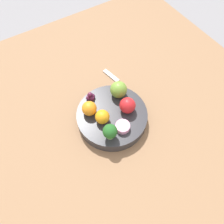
{
  "coord_description": "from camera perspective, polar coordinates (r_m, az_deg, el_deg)",
  "views": [
    {
      "loc": [
        0.2,
        0.31,
        0.69
      ],
      "look_at": [
        0.0,
        0.0,
        0.07
      ],
      "focal_mm": 35.0,
      "sensor_mm": 36.0,
      "label": 1
    }
  ],
  "objects": [
    {
      "name": "apple_red",
      "position": [
        0.75,
        1.73,
        5.88
      ],
      "size": [
        0.06,
        0.06,
        0.06
      ],
      "color": "olive",
      "rests_on": "bowl"
    },
    {
      "name": "grape_cluster",
      "position": [
        0.75,
        -5.63,
        4.06
      ],
      "size": [
        0.03,
        0.03,
        0.03
      ],
      "color": "#511938",
      "rests_on": "bowl"
    },
    {
      "name": "orange_back",
      "position": [
        0.71,
        -5.96,
        0.92
      ],
      "size": [
        0.05,
        0.05,
        0.05
      ],
      "color": "orange",
      "rests_on": "bowl"
    },
    {
      "name": "ground_plane",
      "position": [
        0.78,
        -0.0,
        -2.7
      ],
      "size": [
        6.0,
        6.0,
        0.0
      ],
      "primitive_type": "plane",
      "color": "gray"
    },
    {
      "name": "bowl",
      "position": [
        0.74,
        -0.0,
        -1.21
      ],
      "size": [
        0.24,
        0.24,
        0.04
      ],
      "color": "#2D2D33",
      "rests_on": "table_surface"
    },
    {
      "name": "orange_front",
      "position": [
        0.69,
        -2.54,
        -1.28
      ],
      "size": [
        0.05,
        0.05,
        0.05
      ],
      "color": "orange",
      "rests_on": "bowl"
    },
    {
      "name": "apple_green",
      "position": [
        0.71,
        4.07,
        1.73
      ],
      "size": [
        0.05,
        0.05,
        0.05
      ],
      "color": "red",
      "rests_on": "bowl"
    },
    {
      "name": "spoon",
      "position": [
        0.87,
        -0.24,
        9.46
      ],
      "size": [
        0.03,
        0.08,
        0.01
      ],
      "color": "silver",
      "rests_on": "table_surface"
    },
    {
      "name": "small_cup",
      "position": [
        0.69,
        2.9,
        -3.78
      ],
      "size": [
        0.05,
        0.05,
        0.02
      ],
      "color": "#EA9EC6",
      "rests_on": "bowl"
    },
    {
      "name": "broccoli",
      "position": [
        0.66,
        -0.53,
        -5.17
      ],
      "size": [
        0.05,
        0.05,
        0.06
      ],
      "color": "#8CB76B",
      "rests_on": "bowl"
    },
    {
      "name": "table_surface",
      "position": [
        0.77,
        -0.0,
        -2.34
      ],
      "size": [
        1.2,
        1.2,
        0.02
      ],
      "color": "#936D4C",
      "rests_on": "ground_plane"
    }
  ]
}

